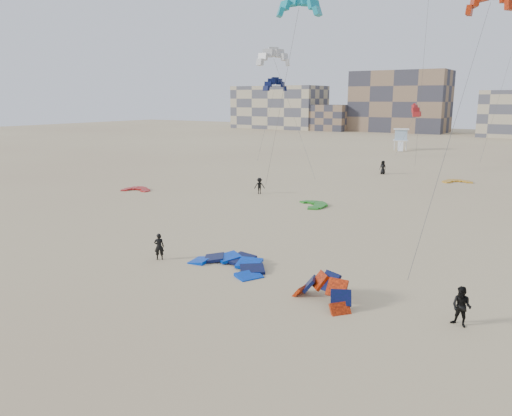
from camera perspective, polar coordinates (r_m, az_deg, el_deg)
The scene contains 19 objects.
ground at distance 27.62m, azimuth -8.86°, elevation -8.65°, with size 320.00×320.00×0.00m, color #CCBB88.
kite_ground_blue at distance 30.09m, azimuth -3.02°, elevation -6.73°, with size 4.73×4.91×0.83m, color #002FE9, non-canonical shape.
kite_ground_orange at distance 25.28m, azimuth 7.62°, elevation -10.65°, with size 3.32×2.51×2.23m, color #FF390A, non-canonical shape.
kite_ground_red at distance 56.26m, azimuth -13.54°, elevation 1.95°, with size 2.90×3.07×0.54m, color #B2240E, non-canonical shape.
kite_ground_green at distance 47.26m, azimuth 6.55°, elevation 0.27°, with size 3.34×3.54×0.43m, color #1B7A16, non-canonical shape.
kite_ground_yellow at distance 64.84m, azimuth 22.00°, elevation 2.74°, with size 3.11×3.26×0.40m, color #C38513, non-canonical shape.
kitesurfer_main at distance 31.71m, azimuth -11.02°, elevation -4.34°, with size 0.61×0.40×1.69m, color black.
kitesurfer_b at distance 24.07m, azimuth 22.43°, elevation -10.39°, with size 0.89×0.69×1.82m, color black.
kitesurfer_c at distance 52.72m, azimuth 0.40°, elevation 2.55°, with size 1.10×0.63×1.70m, color black.
kitesurfer_e at distance 68.78m, azimuth 14.30°, elevation 4.53°, with size 0.88×0.58×1.81m, color black.
kite_fly_teal_a at distance 45.35m, azimuth 4.93°, elevation 21.86°, with size 8.45×7.02×17.81m.
kite_fly_orange at distance 50.06m, azimuth 25.23°, elevation 20.49°, with size 4.96×27.37×18.17m.
kite_fly_grey at distance 64.67m, azimuth 2.04°, elevation 16.68°, with size 11.59×8.11×15.08m.
kite_fly_navy at distance 82.26m, azimuth 2.24°, elevation 13.79°, with size 5.21×11.86×12.13m.
kite_fly_red at distance 78.48m, azimuth 17.83°, elevation 10.45°, with size 5.74×4.77×8.41m.
lifeguard_tower_far at distance 102.73m, azimuth 16.20°, elevation 7.54°, with size 3.67×6.07×4.13m.
condo_west_a at distance 172.82m, azimuth 2.66°, elevation 11.42°, with size 30.00×15.00×14.00m, color tan.
condo_west_b at distance 160.23m, azimuth 16.12°, elevation 11.60°, with size 28.00×14.00×18.00m, color #7D624B.
condo_fill_left at distance 161.87m, azimuth 8.50°, elevation 10.17°, with size 12.00×10.00×8.00m, color #7D624B.
Camera 1 is at (17.39, -19.06, 9.84)m, focal length 35.00 mm.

